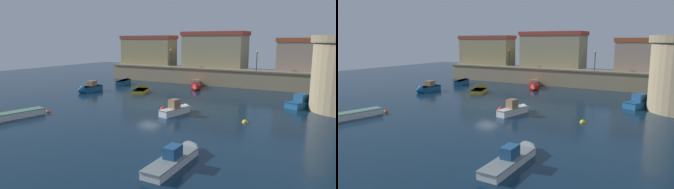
% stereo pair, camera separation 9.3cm
% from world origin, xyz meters
% --- Properties ---
extents(ground_plane, '(114.86, 114.86, 0.00)m').
position_xyz_m(ground_plane, '(0.00, 0.00, 0.00)').
color(ground_plane, '#0C2338').
extents(quay_wall, '(42.53, 2.69, 3.00)m').
position_xyz_m(quay_wall, '(0.00, 20.34, 1.51)').
color(quay_wall, '#9E8966').
rests_on(quay_wall, ground).
extents(old_town_backdrop, '(42.67, 5.50, 6.73)m').
position_xyz_m(old_town_backdrop, '(-0.81, 23.84, 5.89)').
color(old_town_backdrop, tan).
rests_on(old_town_backdrop, ground).
extents(quay_lamp_0, '(0.32, 0.32, 3.28)m').
position_xyz_m(quay_lamp_0, '(-8.33, 20.34, 5.19)').
color(quay_lamp_0, black).
rests_on(quay_lamp_0, quay_wall).
extents(quay_lamp_1, '(0.32, 0.32, 3.23)m').
position_xyz_m(quay_lamp_1, '(7.79, 20.34, 5.17)').
color(quay_lamp_1, black).
rests_on(quay_lamp_1, quay_wall).
extents(moored_boat_0, '(1.69, 4.67, 1.94)m').
position_xyz_m(moored_boat_0, '(-13.81, 3.92, 0.55)').
color(moored_boat_0, '#195689').
rests_on(moored_boat_0, ground).
extents(moored_boat_1, '(1.44, 6.70, 1.67)m').
position_xyz_m(moored_boat_1, '(11.35, -13.64, 0.36)').
color(moored_boat_1, white).
rests_on(moored_boat_1, ground).
extents(moored_boat_2, '(2.46, 5.04, 1.19)m').
position_xyz_m(moored_boat_2, '(-14.12, 13.48, 0.44)').
color(moored_boat_2, '#195689').
rests_on(moored_boat_2, ground).
extents(moored_boat_3, '(3.08, 4.64, 1.70)m').
position_xyz_m(moored_boat_3, '(-6.58, 8.04, 0.29)').
color(moored_boat_3, gold).
rests_on(moored_boat_3, ground).
extents(moored_boat_4, '(2.71, 7.31, 1.30)m').
position_xyz_m(moored_boat_4, '(-8.83, -12.98, 0.36)').
color(moored_boat_4, white).
rests_on(moored_boat_4, ground).
extents(moored_boat_5, '(2.07, 5.11, 1.84)m').
position_xyz_m(moored_boat_5, '(5.00, -1.93, 0.53)').
color(moored_boat_5, white).
rests_on(moored_boat_5, ground).
extents(moored_boat_6, '(3.70, 5.38, 2.03)m').
position_xyz_m(moored_boat_6, '(16.52, 8.98, 0.52)').
color(moored_boat_6, '#195689').
rests_on(moored_boat_6, ground).
extents(moored_boat_7, '(4.46, 7.15, 1.59)m').
position_xyz_m(moored_boat_7, '(-0.89, 15.51, 0.46)').
color(moored_boat_7, red).
rests_on(moored_boat_7, ground).
extents(mooring_buoy_0, '(0.48, 0.48, 0.48)m').
position_xyz_m(mooring_buoy_0, '(-7.85, -8.48, 0.00)').
color(mooring_buoy_0, '#EA4C19').
rests_on(mooring_buoy_0, ground).
extents(mooring_buoy_1, '(0.66, 0.66, 0.66)m').
position_xyz_m(mooring_buoy_1, '(2.54, -0.99, 0.00)').
color(mooring_buoy_1, red).
rests_on(mooring_buoy_1, ground).
extents(mooring_buoy_2, '(0.56, 0.56, 0.56)m').
position_xyz_m(mooring_buoy_2, '(12.41, -1.94, 0.00)').
color(mooring_buoy_2, yellow).
rests_on(mooring_buoy_2, ground).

